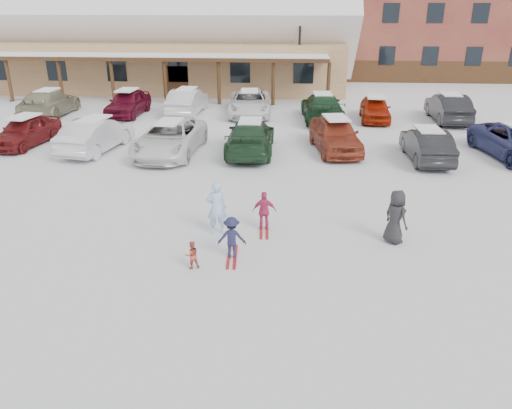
# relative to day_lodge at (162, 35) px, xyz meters

# --- Properties ---
(ground) EXTENTS (160.00, 160.00, 0.00)m
(ground) POSITION_rel_day_lodge_xyz_m (9.00, -27.96, -3.94)
(ground) COLOR white
(ground) RESTS_ON ground
(day_lodge) EXTENTS (29.12, 12.50, 10.38)m
(day_lodge) POSITION_rel_day_lodge_xyz_m (0.00, 0.00, 0.00)
(day_lodge) COLOR tan
(day_lodge) RESTS_ON ground
(lamp_post) EXTENTS (0.50, 0.25, 5.70)m
(lamp_post) POSITION_rel_day_lodge_xyz_m (10.67, -4.05, -0.70)
(lamp_post) COLOR black
(lamp_post) RESTS_ON ground
(conifer_3) EXTENTS (3.96, 3.96, 9.18)m
(conifer_3) POSITION_rel_day_lodge_xyz_m (15.00, 16.04, 1.17)
(conifer_3) COLOR black
(conifer_3) RESTS_ON ground
(adult_skier) EXTENTS (0.68, 0.53, 1.66)m
(adult_skier) POSITION_rel_day_lodge_xyz_m (8.12, -26.89, -3.11)
(adult_skier) COLOR #A3C4ED
(adult_skier) RESTS_ON ground
(toddler_red) EXTENTS (0.46, 0.41, 0.77)m
(toddler_red) POSITION_rel_day_lodge_xyz_m (7.77, -29.04, -3.56)
(toddler_red) COLOR #B64A38
(toddler_red) RESTS_ON ground
(child_navy) EXTENTS (0.80, 0.49, 1.20)m
(child_navy) POSITION_rel_day_lodge_xyz_m (8.74, -28.37, -3.35)
(child_navy) COLOR #1D1E3F
(child_navy) RESTS_ON ground
(skis_child_navy) EXTENTS (0.28, 1.41, 0.03)m
(skis_child_navy) POSITION_rel_day_lodge_xyz_m (8.74, -28.37, -3.93)
(skis_child_navy) COLOR #A41A17
(skis_child_navy) RESTS_ON ground
(child_magenta) EXTENTS (0.74, 0.34, 1.24)m
(child_magenta) POSITION_rel_day_lodge_xyz_m (9.53, -26.54, -3.32)
(child_magenta) COLOR #C52D60
(child_magenta) RESTS_ON ground
(skis_child_magenta) EXTENTS (0.27, 1.41, 0.03)m
(skis_child_magenta) POSITION_rel_day_lodge_xyz_m (9.53, -26.54, -3.93)
(skis_child_magenta) COLOR #A41A17
(skis_child_magenta) RESTS_ON ground
(bystander_dark) EXTENTS (0.87, 0.94, 1.61)m
(bystander_dark) POSITION_rel_day_lodge_xyz_m (13.33, -27.11, -3.14)
(bystander_dark) COLOR #252427
(bystander_dark) RESTS_ON ground
(parked_car_0) EXTENTS (2.23, 4.34, 1.41)m
(parked_car_0) POSITION_rel_day_lodge_xyz_m (-2.46, -17.83, -3.24)
(parked_car_0) COLOR maroon
(parked_car_0) RESTS_ON ground
(parked_car_1) EXTENTS (2.30, 4.83, 1.53)m
(parked_car_1) POSITION_rel_day_lodge_xyz_m (1.27, -18.51, -3.18)
(parked_car_1) COLOR silver
(parked_car_1) RESTS_ON ground
(parked_car_2) EXTENTS (2.76, 5.51, 1.50)m
(parked_car_2) POSITION_rel_day_lodge_xyz_m (4.80, -18.77, -3.20)
(parked_car_2) COLOR white
(parked_car_2) RESTS_ON ground
(parked_car_3) EXTENTS (2.14, 5.14, 1.49)m
(parked_car_3) POSITION_rel_day_lodge_xyz_m (8.42, -18.33, -3.20)
(parked_car_3) COLOR #203F26
(parked_car_3) RESTS_ON ground
(parked_car_4) EXTENTS (2.56, 4.86, 1.57)m
(parked_car_4) POSITION_rel_day_lodge_xyz_m (12.30, -17.74, -3.16)
(parked_car_4) COLOR #943822
(parked_car_4) RESTS_ON ground
(parked_car_5) EXTENTS (1.55, 4.26, 1.40)m
(parked_car_5) POSITION_rel_day_lodge_xyz_m (16.17, -18.93, -3.25)
(parked_car_5) COLOR black
(parked_car_5) RESTS_ON ground
(parked_car_7) EXTENTS (2.31, 5.43, 1.56)m
(parked_car_7) POSITION_rel_day_lodge_xyz_m (-4.29, -11.46, -3.16)
(parked_car_7) COLOR gray
(parked_car_7) RESTS_ON ground
(parked_car_8) EXTENTS (1.99, 4.57, 1.53)m
(parked_car_8) POSITION_rel_day_lodge_xyz_m (0.37, -10.90, -3.18)
(parked_car_8) COLOR #5E0C21
(parked_car_8) RESTS_ON ground
(parked_car_9) EXTENTS (1.83, 4.74, 1.54)m
(parked_car_9) POSITION_rel_day_lodge_xyz_m (3.87, -10.29, -3.17)
(parked_car_9) COLOR silver
(parked_car_9) RESTS_ON ground
(parked_car_10) EXTENTS (2.79, 5.50, 1.49)m
(parked_car_10) POSITION_rel_day_lodge_xyz_m (7.71, -10.35, -3.20)
(parked_car_10) COLOR white
(parked_car_10) RESTS_ON ground
(parked_car_11) EXTENTS (2.47, 5.46, 1.55)m
(parked_car_11) POSITION_rel_day_lodge_xyz_m (12.01, -11.51, -3.17)
(parked_car_11) COLOR #194023
(parked_car_11) RESTS_ON ground
(parked_car_12) EXTENTS (1.93, 4.17, 1.38)m
(parked_car_12) POSITION_rel_day_lodge_xyz_m (15.07, -11.23, -3.25)
(parked_car_12) COLOR #AB230A
(parked_car_12) RESTS_ON ground
(parked_car_13) EXTENTS (1.72, 4.77, 1.56)m
(parked_car_13) POSITION_rel_day_lodge_xyz_m (19.22, -11.16, -3.16)
(parked_car_13) COLOR black
(parked_car_13) RESTS_ON ground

